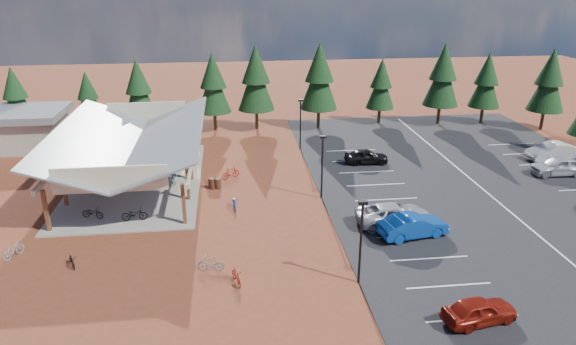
{
  "coord_description": "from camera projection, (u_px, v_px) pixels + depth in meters",
  "views": [
    {
      "loc": [
        -2.0,
        -34.55,
        16.64
      ],
      "look_at": [
        2.32,
        1.83,
        2.34
      ],
      "focal_mm": 32.0,
      "sensor_mm": 36.0,
      "label": 1
    }
  ],
  "objects": [
    {
      "name": "car_8",
      "position": [
        559.0,
        166.0,
        44.89
      ],
      "size": [
        4.86,
        2.16,
        1.62
      ],
      "primitive_type": "imported",
      "rotation": [
        0.0,
        0.0,
        -1.62
      ],
      "color": "#AFB2B7",
      "rests_on": "asphalt_lot"
    },
    {
      "name": "trash_bin_0",
      "position": [
        218.0,
        183.0,
        42.23
      ],
      "size": [
        0.6,
        0.6,
        0.9
      ],
      "primitive_type": "cylinder",
      "color": "#402417",
      "rests_on": "ground"
    },
    {
      "name": "bike_14",
      "position": [
        235.0,
        203.0,
        38.61
      ],
      "size": [
        0.76,
        1.87,
        0.96
      ],
      "primitive_type": "imported",
      "rotation": [
        0.0,
        0.0,
        0.06
      ],
      "color": "#133995",
      "rests_on": "ground"
    },
    {
      "name": "bike_9",
      "position": [
        14.0,
        250.0,
        32.0
      ],
      "size": [
        1.13,
        1.6,
        0.95
      ],
      "primitive_type": "imported",
      "rotation": [
        0.0,
        0.0,
        2.66
      ],
      "color": "#9B9DA3",
      "rests_on": "ground"
    },
    {
      "name": "lamp_post_2",
      "position": [
        300.0,
        121.0,
        50.65
      ],
      "size": [
        0.5,
        0.25,
        5.14
      ],
      "color": "black",
      "rests_on": "ground"
    },
    {
      "name": "bike_4",
      "position": [
        134.0,
        214.0,
        36.57
      ],
      "size": [
        1.82,
        0.68,
        0.94
      ],
      "primitive_type": "imported",
      "rotation": [
        0.0,
        0.0,
        1.6
      ],
      "color": "black",
      "rests_on": "concrete_pad"
    },
    {
      "name": "lamp_post_0",
      "position": [
        361.0,
        237.0,
        28.45
      ],
      "size": [
        0.5,
        0.25,
        5.14
      ],
      "color": "black",
      "rests_on": "ground"
    },
    {
      "name": "bike_2",
      "position": [
        131.0,
        166.0,
        45.8
      ],
      "size": [
        1.59,
        0.58,
        0.83
      ],
      "primitive_type": "imported",
      "rotation": [
        0.0,
        0.0,
        1.59
      ],
      "color": "navy",
      "rests_on": "concrete_pad"
    },
    {
      "name": "outbuilding",
      "position": [
        9.0,
        129.0,
        51.51
      ],
      "size": [
        11.0,
        7.0,
        3.9
      ],
      "color": "#ADA593",
      "rests_on": "ground"
    },
    {
      "name": "pine_7",
      "position": [
        443.0,
        75.0,
        58.36
      ],
      "size": [
        4.04,
        4.04,
        9.42
      ],
      "color": "#382314",
      "rests_on": "ground"
    },
    {
      "name": "pine_5",
      "position": [
        319.0,
        77.0,
        56.6
      ],
      "size": [
        4.16,
        4.16,
        9.7
      ],
      "color": "#382314",
      "rests_on": "ground"
    },
    {
      "name": "bike_8",
      "position": [
        72.0,
        260.0,
        31.04
      ],
      "size": [
        1.11,
        1.59,
        0.79
      ],
      "primitive_type": "imported",
      "rotation": [
        0.0,
        0.0,
        0.43
      ],
      "color": "black",
      "rests_on": "ground"
    },
    {
      "name": "bike_5",
      "position": [
        166.0,
        180.0,
        42.55
      ],
      "size": [
        1.79,
        0.89,
        1.03
      ],
      "primitive_type": "imported",
      "rotation": [
        0.0,
        0.0,
        1.32
      ],
      "color": "gray",
      "rests_on": "concrete_pad"
    },
    {
      "name": "pine_4",
      "position": [
        256.0,
        78.0,
        56.41
      ],
      "size": [
        4.08,
        4.08,
        9.5
      ],
      "color": "#382314",
      "rests_on": "ground"
    },
    {
      "name": "pine_8",
      "position": [
        486.0,
        81.0,
        58.98
      ],
      "size": [
        3.56,
        3.56,
        8.29
      ],
      "color": "#382314",
      "rests_on": "ground"
    },
    {
      "name": "bike_6",
      "position": [
        165.0,
        174.0,
        43.98
      ],
      "size": [
        1.82,
        0.75,
        0.93
      ],
      "primitive_type": "imported",
      "rotation": [
        0.0,
        0.0,
        1.5
      ],
      "color": "#171798",
      "rests_on": "concrete_pad"
    },
    {
      "name": "ground",
      "position": [
        260.0,
        212.0,
        38.23
      ],
      "size": [
        140.0,
        140.0,
        0.0
      ],
      "primitive_type": "plane",
      "color": "brown",
      "rests_on": "ground"
    },
    {
      "name": "bike_1",
      "position": [
        113.0,
        183.0,
        42.02
      ],
      "size": [
        1.64,
        0.88,
        0.95
      ],
      "primitive_type": "imported",
      "rotation": [
        0.0,
        0.0,
        1.86
      ],
      "color": "gray",
      "rests_on": "concrete_pad"
    },
    {
      "name": "car_0",
      "position": [
        479.0,
        310.0,
        25.93
      ],
      "size": [
        4.12,
        2.26,
        1.33
      ],
      "primitive_type": "imported",
      "rotation": [
        0.0,
        0.0,
        1.76
      ],
      "color": "maroon",
      "rests_on": "asphalt_lot"
    },
    {
      "name": "bike_3",
      "position": [
        116.0,
        157.0,
        47.87
      ],
      "size": [
        1.63,
        0.87,
        0.94
      ],
      "primitive_type": "imported",
      "rotation": [
        0.0,
        0.0,
        1.28
      ],
      "color": "maroon",
      "rests_on": "concrete_pad"
    },
    {
      "name": "trash_bin_1",
      "position": [
        212.0,
        183.0,
        42.24
      ],
      "size": [
        0.6,
        0.6,
        0.9
      ],
      "primitive_type": "cylinder",
      "color": "#402417",
      "rests_on": "ground"
    },
    {
      "name": "concrete_pad",
      "position": [
        137.0,
        182.0,
        43.59
      ],
      "size": [
        10.6,
        18.6,
        0.1
      ],
      "primitive_type": "cube",
      "color": "gray",
      "rests_on": "ground"
    },
    {
      "name": "bike_pavilion",
      "position": [
        132.0,
        140.0,
        42.22
      ],
      "size": [
        11.65,
        19.4,
        4.97
      ],
      "color": "#523317",
      "rests_on": "concrete_pad"
    },
    {
      "name": "pine_0",
      "position": [
        15.0,
        94.0,
        53.95
      ],
      "size": [
        3.29,
        3.29,
        7.67
      ],
      "color": "#382314",
      "rests_on": "ground"
    },
    {
      "name": "car_9",
      "position": [
        552.0,
        151.0,
        48.59
      ],
      "size": [
        5.11,
        2.38,
        1.62
      ],
      "primitive_type": "imported",
      "rotation": [
        0.0,
        0.0,
        -1.43
      ],
      "color": "silver",
      "rests_on": "asphalt_lot"
    },
    {
      "name": "car_4",
      "position": [
        366.0,
        156.0,
        47.63
      ],
      "size": [
        4.1,
        1.84,
        1.37
      ],
      "primitive_type": "imported",
      "rotation": [
        0.0,
        0.0,
        1.51
      ],
      "color": "black",
      "rests_on": "asphalt_lot"
    },
    {
      "name": "car_2",
      "position": [
        394.0,
        215.0,
        36.0
      ],
      "size": [
        5.44,
        2.62,
        1.49
      ],
      "primitive_type": "imported",
      "rotation": [
        0.0,
        0.0,
        1.6
      ],
      "color": "#ACADB5",
      "rests_on": "asphalt_lot"
    },
    {
      "name": "bike_0",
      "position": [
        93.0,
        213.0,
        36.88
      ],
      "size": [
        1.74,
        1.08,
        0.86
      ],
      "primitive_type": "imported",
      "rotation": [
        0.0,
        0.0,
        1.24
      ],
      "color": "black",
      "rests_on": "concrete_pad"
    },
    {
      "name": "pine_13",
      "position": [
        549.0,
        80.0,
        56.37
      ],
      "size": [
        3.93,
        3.93,
        9.15
      ],
      "color": "#382314",
      "rests_on": "ground"
    },
    {
      "name": "asphalt_lot",
      "position": [
        478.0,
        185.0,
        43.03
      ],
      "size": [
        27.0,
        44.0,
        0.04
      ],
      "primitive_type": "cube",
      "color": "black",
      "rests_on": "ground"
    },
    {
      "name": "bike_13",
      "position": [
        211.0,
        264.0,
        30.52
      ],
      "size": [
        1.66,
        0.73,
        0.97
      ],
      "primitive_type": "imported",
      "rotation": [
        0.0,
        0.0,
        4.53
      ],
      "color": "gray",
      "rests_on": "ground"
    },
    {
      "name": "bike_15",
      "position": [
        231.0,
        173.0,
        44.25
      ],
      "size": [
        1.74,
        1.34,
        1.05
      ],
      "primitive_type": "imported",
      "rotation": [
        0.0,
        0.0,
        2.13
      ],
      "color": "maroon",
      "rests_on": "ground"
    },
    {
      "name": "pine_1",
      "position": [
        88.0,
        96.0,
        55.7
      ],
      "size": [
        2.94,
        2.94,
        6.85
      ],
      "color": "#382314",
      "rests_on": "ground"
    },
    {
      "name": "pine_6",
      "position": [
        381.0,
        84.0,
        59.12
      ],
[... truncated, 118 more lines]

